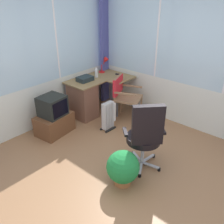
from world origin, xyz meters
The scene contains 14 objects.
ground centered at (0.00, 0.00, -0.03)m, with size 4.89×5.03×0.06m, color #926643.
north_window_panel centered at (0.00, 2.05, 1.26)m, with size 3.89×0.07×2.53m.
east_window_panel centered at (1.98, 0.00, 1.26)m, with size 0.07×4.03×2.53m.
curtain_corner centered at (1.85, 1.92, 1.21)m, with size 0.27×0.07×2.43m, color #4C4D93.
desk centered at (0.96, 1.68, 0.40)m, with size 1.26×0.90×0.74m.
desk_lamp centered at (1.72, 1.78, 0.96)m, with size 0.22×0.19×0.34m.
tv_remote centered at (1.76, 1.44, 0.75)m, with size 0.04×0.15×0.02m, color black.
spray_bottle centered at (1.33, 1.69, 0.85)m, with size 0.06×0.06×0.22m.
paper_tray centered at (1.02, 1.71, 0.79)m, with size 0.30×0.23×0.09m, color #202C2E.
wooden_armchair centered at (1.40, 1.04, 0.57)m, with size 0.62×0.63×0.88m.
office_chair centered at (0.35, -0.22, 0.61)m, with size 0.61×0.60×1.09m.
tv_on_stand centered at (0.11, 1.60, 0.32)m, with size 0.69×0.52×0.73m.
space_heater centered at (0.88, 0.94, 0.28)m, with size 0.31×0.18×0.56m.
potted_plant centered at (-0.10, -0.19, 0.27)m, with size 0.45×0.45×0.51m.
Camera 1 is at (-2.17, -1.80, 2.46)m, focal length 39.77 mm.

